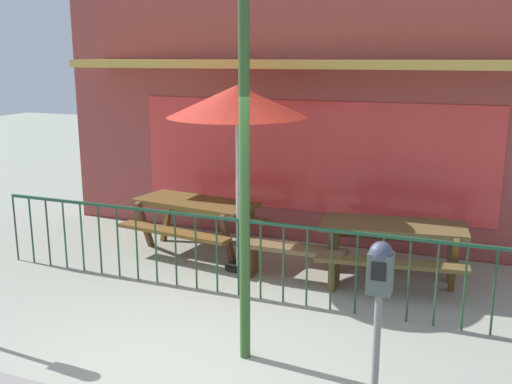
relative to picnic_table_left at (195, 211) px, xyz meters
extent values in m
plane|color=gray|center=(1.40, -3.21, -0.61)|extent=(40.00, 40.00, 0.00)
cube|color=maroon|center=(1.40, 1.31, -0.61)|extent=(8.52, 0.54, 0.01)
cube|color=#96403D|center=(1.40, 1.31, 2.39)|extent=(8.52, 0.50, 6.00)
cube|color=#D83838|center=(1.40, 1.05, 0.74)|extent=(5.54, 0.02, 1.70)
cube|color=gold|center=(1.40, 0.61, 2.12)|extent=(7.24, 0.90, 0.12)
cube|color=#1B4730|center=(1.40, -1.30, 0.34)|extent=(7.16, 0.04, 0.04)
cylinder|color=#203D2B|center=(-2.18, -1.30, -0.14)|extent=(0.02, 0.02, 0.95)
cylinder|color=#19412F|center=(-1.89, -1.30, -0.14)|extent=(0.02, 0.02, 0.95)
cylinder|color=#293D29|center=(-1.61, -1.30, -0.14)|extent=(0.02, 0.02, 0.95)
cylinder|color=#244E31|center=(-1.32, -1.30, -0.14)|extent=(0.02, 0.02, 0.95)
cylinder|color=#1E4E32|center=(-1.04, -1.30, -0.14)|extent=(0.02, 0.02, 0.95)
cylinder|color=#1B4226|center=(-0.75, -1.30, -0.14)|extent=(0.02, 0.02, 0.95)
cylinder|color=#1A4630|center=(-0.46, -1.30, -0.14)|extent=(0.02, 0.02, 0.95)
cylinder|color=#1A4A25|center=(-0.18, -1.30, -0.14)|extent=(0.02, 0.02, 0.95)
cylinder|color=#224C32|center=(0.11, -1.30, -0.14)|extent=(0.02, 0.02, 0.95)
cylinder|color=#1F3E26|center=(0.40, -1.30, -0.14)|extent=(0.02, 0.02, 0.95)
cylinder|color=#224123|center=(0.68, -1.30, -0.14)|extent=(0.02, 0.02, 0.95)
cylinder|color=#1F442E|center=(0.97, -1.30, -0.14)|extent=(0.02, 0.02, 0.95)
cylinder|color=#1A4230|center=(1.25, -1.30, -0.14)|extent=(0.02, 0.02, 0.95)
cylinder|color=#264A20|center=(1.54, -1.30, -0.14)|extent=(0.02, 0.02, 0.95)
cylinder|color=#27422A|center=(1.83, -1.30, -0.14)|extent=(0.02, 0.02, 0.95)
cylinder|color=#244C2A|center=(2.11, -1.30, -0.14)|extent=(0.02, 0.02, 0.95)
cylinder|color=#294225|center=(2.40, -1.30, -0.14)|extent=(0.02, 0.02, 0.95)
cylinder|color=#1D3D26|center=(2.69, -1.30, -0.14)|extent=(0.02, 0.02, 0.95)
cylinder|color=#1C512E|center=(2.97, -1.30, -0.14)|extent=(0.02, 0.02, 0.95)
cylinder|color=#2C3F2C|center=(3.26, -1.30, -0.14)|extent=(0.02, 0.02, 0.95)
cylinder|color=#2C4A32|center=(3.54, -1.30, -0.14)|extent=(0.02, 0.02, 0.95)
cylinder|color=#214A24|center=(3.83, -1.30, -0.14)|extent=(0.02, 0.02, 0.95)
cylinder|color=#1E3E22|center=(4.12, -1.30, -0.14)|extent=(0.02, 0.02, 0.95)
cube|color=brown|center=(0.00, 0.00, 0.13)|extent=(1.89, 1.00, 0.07)
cube|color=brown|center=(-0.08, -0.54, -0.17)|extent=(1.82, 0.51, 0.05)
cube|color=brown|center=(0.08, 0.54, -0.17)|extent=(1.82, 0.51, 0.05)
cube|color=brown|center=(-0.77, -0.17, -0.24)|extent=(0.12, 0.36, 0.78)
cube|color=brown|center=(-0.69, 0.38, -0.24)|extent=(0.12, 0.36, 0.78)
cube|color=#513424|center=(0.69, -0.38, -0.24)|extent=(0.12, 0.36, 0.78)
cube|color=#4F461F|center=(0.77, 0.17, -0.24)|extent=(0.12, 0.36, 0.78)
cube|color=brown|center=(2.90, -0.15, 0.13)|extent=(1.88, 0.99, 0.07)
cube|color=brown|center=(2.97, -0.70, -0.17)|extent=(1.82, 0.49, 0.05)
cube|color=brown|center=(2.83, 0.39, -0.17)|extent=(1.82, 0.49, 0.05)
cube|color=#513322|center=(2.20, -0.53, -0.24)|extent=(0.11, 0.36, 0.78)
cube|color=brown|center=(2.13, 0.03, -0.24)|extent=(0.11, 0.36, 0.78)
cube|color=brown|center=(3.67, -0.33, -0.24)|extent=(0.11, 0.36, 0.78)
cube|color=brown|center=(3.59, 0.22, -0.24)|extent=(0.11, 0.36, 0.78)
cylinder|color=black|center=(0.88, -0.47, -0.59)|extent=(0.36, 0.36, 0.05)
cylinder|color=#B0B7B4|center=(0.88, -0.47, 0.61)|extent=(0.04, 0.04, 2.43)
cone|color=red|center=(0.88, -0.47, 1.67)|extent=(1.82, 1.82, 0.41)
cube|color=brown|center=(1.71, -0.64, -0.16)|extent=(1.40, 0.34, 0.06)
cube|color=brown|center=(1.15, -0.64, -0.39)|extent=(0.08, 0.29, 0.45)
cube|color=brown|center=(2.27, -0.65, -0.39)|extent=(0.08, 0.29, 0.45)
cylinder|color=slate|center=(3.27, -3.36, -0.04)|extent=(0.06, 0.06, 1.14)
cube|color=#485350|center=(3.27, -3.36, 0.69)|extent=(0.18, 0.14, 0.31)
sphere|color=#3E4358|center=(3.27, -3.36, 0.84)|extent=(0.17, 0.17, 0.17)
cube|color=black|center=(3.27, -3.43, 0.72)|extent=(0.11, 0.01, 0.14)
cylinder|color=#305325|center=(1.91, -2.66, 1.29)|extent=(0.10, 0.10, 3.79)
camera|label=1|loc=(3.92, -7.44, 2.22)|focal=41.14mm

